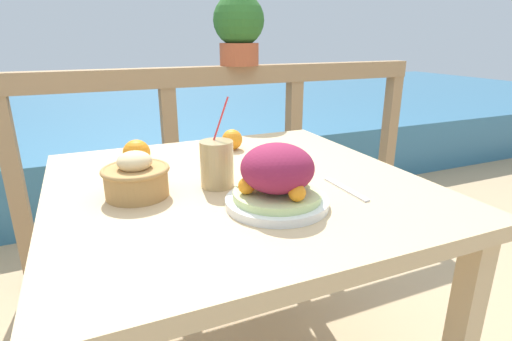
{
  "coord_description": "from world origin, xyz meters",
  "views": [
    {
      "loc": [
        -0.37,
        -0.99,
        1.12
      ],
      "look_at": [
        0.02,
        -0.1,
        0.79
      ],
      "focal_mm": 28.0,
      "sensor_mm": 36.0,
      "label": 1
    }
  ],
  "objects_px": {
    "drink_glass": "(217,164)",
    "bread_basket": "(136,177)",
    "potted_plant": "(239,27)",
    "salad_plate": "(277,180)"
  },
  "relations": [
    {
      "from": "bread_basket",
      "to": "potted_plant",
      "type": "relative_size",
      "value": 0.51
    },
    {
      "from": "drink_glass",
      "to": "bread_basket",
      "type": "height_order",
      "value": "drink_glass"
    },
    {
      "from": "salad_plate",
      "to": "drink_glass",
      "type": "height_order",
      "value": "drink_glass"
    },
    {
      "from": "bread_basket",
      "to": "drink_glass",
      "type": "bearing_deg",
      "value": -4.78
    },
    {
      "from": "drink_glass",
      "to": "salad_plate",
      "type": "bearing_deg",
      "value": -64.05
    },
    {
      "from": "bread_basket",
      "to": "potted_plant",
      "type": "xyz_separation_m",
      "value": [
        0.64,
        0.91,
        0.38
      ]
    },
    {
      "from": "drink_glass",
      "to": "bread_basket",
      "type": "relative_size",
      "value": 1.42
    },
    {
      "from": "bread_basket",
      "to": "potted_plant",
      "type": "height_order",
      "value": "potted_plant"
    },
    {
      "from": "salad_plate",
      "to": "drink_glass",
      "type": "xyz_separation_m",
      "value": [
        -0.09,
        0.18,
        -0.0
      ]
    },
    {
      "from": "drink_glass",
      "to": "potted_plant",
      "type": "bearing_deg",
      "value": 65.25
    }
  ]
}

